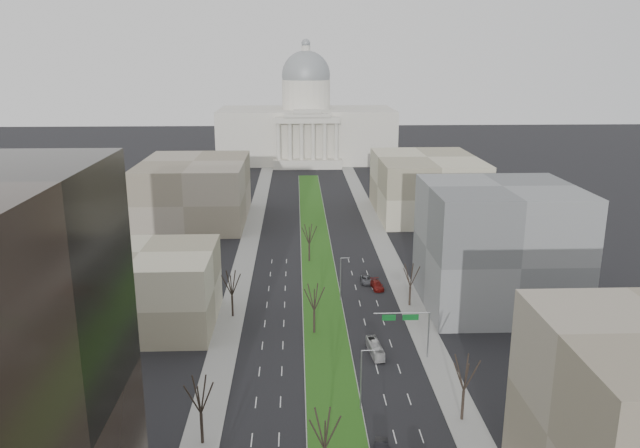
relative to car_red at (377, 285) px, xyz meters
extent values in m
plane|color=black|center=(-11.94, 18.46, -0.79)|extent=(600.00, 600.00, 0.00)
cube|color=#999993|center=(-11.94, 17.46, -0.71)|extent=(8.00, 222.00, 0.15)
cube|color=#215215|center=(-11.94, 17.46, -0.62)|extent=(7.70, 221.70, 0.06)
cube|color=gray|center=(-29.44, -6.54, -0.71)|extent=(5.00, 330.00, 0.15)
cube|color=gray|center=(5.56, -6.54, -0.71)|extent=(5.00, 330.00, 0.15)
cube|color=beige|center=(-11.94, 168.46, 11.21)|extent=(80.00, 40.00, 24.00)
cube|color=beige|center=(-11.94, 145.46, 1.21)|extent=(30.00, 6.00, 4.00)
cube|color=beige|center=(-11.94, 145.46, 20.21)|extent=(28.00, 5.00, 2.50)
cube|color=beige|center=(-11.94, 145.46, 22.21)|extent=(20.00, 5.00, 1.80)
cube|color=beige|center=(-11.94, 145.46, 23.81)|extent=(12.00, 5.00, 1.60)
cylinder|color=beige|center=(-11.94, 168.46, 29.21)|extent=(22.00, 22.00, 14.00)
sphere|color=gray|center=(-11.94, 168.46, 38.21)|extent=(22.00, 22.00, 22.00)
cylinder|color=beige|center=(-11.94, 168.46, 49.21)|extent=(4.00, 4.00, 4.00)
sphere|color=gray|center=(-11.94, 168.46, 52.21)|extent=(4.00, 4.00, 4.00)
cylinder|color=beige|center=(-24.44, 145.46, 11.21)|extent=(2.00, 2.00, 16.00)
cylinder|color=beige|center=(-19.44, 145.46, 11.21)|extent=(2.00, 2.00, 16.00)
cylinder|color=beige|center=(-14.44, 145.46, 11.21)|extent=(2.00, 2.00, 16.00)
cylinder|color=beige|center=(-9.44, 145.46, 11.21)|extent=(2.00, 2.00, 16.00)
cylinder|color=beige|center=(-4.44, 145.46, 11.21)|extent=(2.00, 2.00, 16.00)
cylinder|color=beige|center=(0.56, 145.46, 11.21)|extent=(2.00, 2.00, 16.00)
cube|color=#9C9479|center=(-44.94, -16.54, 6.21)|extent=(26.00, 22.00, 14.00)
cube|color=slate|center=(22.06, -9.54, 11.21)|extent=(28.00, 26.00, 24.00)
cube|color=gray|center=(-46.94, 58.46, 8.21)|extent=(30.00, 40.00, 18.00)
cube|color=#9C9479|center=(23.06, 63.46, 8.21)|extent=(30.00, 40.00, 18.00)
cylinder|color=black|center=(-29.14, -53.54, 1.37)|extent=(0.40, 0.40, 4.32)
cylinder|color=black|center=(-29.14, -13.54, 1.32)|extent=(0.40, 0.40, 4.22)
cylinder|color=black|center=(5.26, -49.54, 1.42)|extent=(0.40, 0.40, 4.42)
cylinder|color=black|center=(5.26, -9.54, 1.23)|extent=(0.40, 0.40, 4.03)
cylinder|color=black|center=(-13.94, -21.54, 1.37)|extent=(0.40, 0.40, 4.32)
cylinder|color=black|center=(-13.94, 18.46, 1.37)|extent=(0.40, 0.40, 4.32)
cylinder|color=gray|center=(-8.24, -46.54, 3.71)|extent=(0.20, 0.20, 9.00)
cylinder|color=gray|center=(-7.34, -46.54, 8.31)|extent=(1.80, 0.12, 0.12)
cylinder|color=gray|center=(-8.24, -6.54, 3.71)|extent=(0.20, 0.20, 9.00)
cylinder|color=gray|center=(-7.34, -6.54, 8.31)|extent=(1.80, 0.12, 0.12)
cylinder|color=gray|center=(4.26, -31.54, 3.21)|extent=(0.24, 0.24, 8.00)
cylinder|color=gray|center=(-0.24, -31.54, 7.21)|extent=(9.00, 0.18, 0.18)
cube|color=#0C591E|center=(1.26, -31.46, 6.41)|extent=(2.60, 0.08, 1.00)
cube|color=#0C591E|center=(-2.24, -31.46, 6.41)|extent=(2.20, 0.08, 1.00)
imported|color=#64100D|center=(0.00, 0.00, 0.00)|extent=(2.71, 5.62, 1.58)
imported|color=#4D4E55|center=(-1.87, 3.65, -0.10)|extent=(2.38, 5.02, 1.39)
imported|color=silver|center=(-4.12, -29.89, 0.22)|extent=(2.43, 7.40, 2.02)
camera|label=1|loc=(-16.87, -123.37, 47.02)|focal=35.00mm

